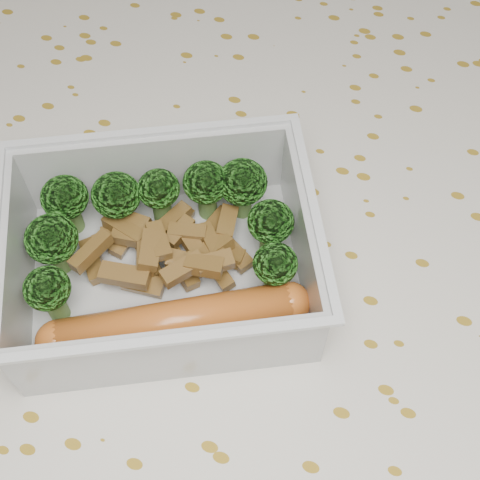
% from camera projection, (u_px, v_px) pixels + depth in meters
% --- Properties ---
extents(dining_table, '(1.40, 0.90, 0.75)m').
position_uv_depth(dining_table, '(249.00, 317.00, 0.51)').
color(dining_table, brown).
rests_on(dining_table, ground).
extents(tablecloth, '(1.46, 0.96, 0.19)m').
position_uv_depth(tablecloth, '(250.00, 287.00, 0.47)').
color(tablecloth, silver).
rests_on(tablecloth, dining_table).
extents(lunch_container, '(0.23, 0.21, 0.06)m').
position_uv_depth(lunch_container, '(164.00, 263.00, 0.41)').
color(lunch_container, silver).
rests_on(lunch_container, tablecloth).
extents(broccoli_florets, '(0.17, 0.14, 0.05)m').
position_uv_depth(broccoli_florets, '(157.00, 217.00, 0.41)').
color(broccoli_florets, '#608C3F').
rests_on(broccoli_florets, lunch_container).
extents(meat_pile, '(0.11, 0.08, 0.03)m').
position_uv_depth(meat_pile, '(167.00, 248.00, 0.42)').
color(meat_pile, brown).
rests_on(meat_pile, lunch_container).
extents(sausage, '(0.15, 0.09, 0.03)m').
position_uv_depth(sausage, '(175.00, 322.00, 0.39)').
color(sausage, '#B95B1E').
rests_on(sausage, lunch_container).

